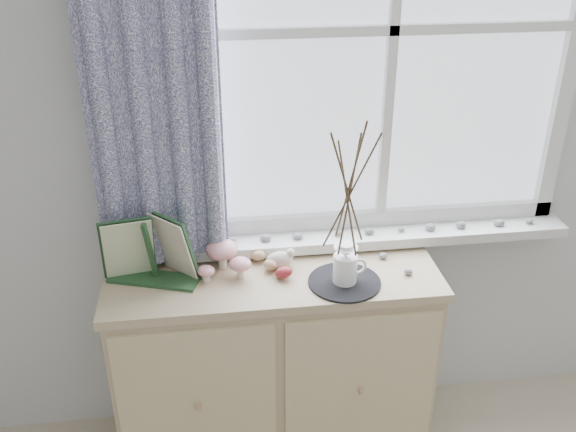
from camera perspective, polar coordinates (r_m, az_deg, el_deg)
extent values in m
cube|color=silver|center=(2.36, 1.48, 7.75)|extent=(4.00, 0.04, 2.60)
cube|color=white|center=(2.32, 9.23, 16.10)|extent=(1.30, 0.01, 1.40)
cube|color=silver|center=(2.52, 8.41, -1.67)|extent=(1.45, 0.16, 0.04)
cube|color=#0B0E3C|center=(2.11, -12.43, 15.40)|extent=(0.44, 0.06, 1.61)
cube|color=tan|center=(2.58, -1.28, -13.34)|extent=(1.17, 0.43, 0.81)
cube|color=tan|center=(2.33, -1.39, -5.38)|extent=(1.20, 0.45, 0.03)
cube|color=beige|center=(2.41, -7.91, -17.22)|extent=(0.55, 0.01, 0.75)
cube|color=beige|center=(2.46, 6.38, -16.01)|extent=(0.55, 0.01, 0.75)
cylinder|color=white|center=(2.33, -5.85, -3.81)|extent=(0.03, 0.03, 0.07)
ellipsoid|color=#AC0513|center=(2.31, -5.90, -2.97)|extent=(0.12, 0.12, 0.06)
cylinder|color=white|center=(2.28, -4.26, -4.87)|extent=(0.03, 0.03, 0.05)
ellipsoid|color=#AC0513|center=(2.27, -4.28, -4.29)|extent=(0.08, 0.08, 0.04)
cylinder|color=white|center=(2.28, -7.26, -5.31)|extent=(0.03, 0.03, 0.04)
ellipsoid|color=#AC0513|center=(2.27, -7.29, -4.87)|extent=(0.06, 0.06, 0.03)
ellipsoid|color=tan|center=(2.31, -1.55, -4.31)|extent=(0.05, 0.04, 0.06)
ellipsoid|color=tan|center=(2.37, -2.69, -3.49)|extent=(0.05, 0.04, 0.06)
ellipsoid|color=maroon|center=(2.27, -0.38, -5.03)|extent=(0.05, 0.04, 0.06)
cylinder|color=black|center=(2.26, 5.04, -5.87)|extent=(0.26, 0.26, 0.01)
cylinder|color=white|center=(2.23, 5.09, -4.68)|extent=(0.10, 0.10, 0.10)
cone|color=white|center=(2.20, 5.17, -3.18)|extent=(0.08, 0.08, 0.04)
cylinder|color=white|center=(2.19, 5.19, -2.76)|extent=(0.05, 0.05, 0.02)
torus|color=white|center=(2.24, 6.27, -4.48)|extent=(0.06, 0.02, 0.06)
ellipsoid|color=gray|center=(2.27, 5.47, -5.63)|extent=(0.03, 0.03, 0.02)
ellipsoid|color=gray|center=(2.41, 5.58, -3.51)|extent=(0.03, 0.03, 0.02)
ellipsoid|color=gray|center=(2.34, 10.65, -4.91)|extent=(0.03, 0.03, 0.02)
ellipsoid|color=gray|center=(2.42, 2.59, -3.23)|extent=(0.03, 0.03, 0.02)
ellipsoid|color=gray|center=(2.42, 8.46, -3.53)|extent=(0.03, 0.03, 0.02)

